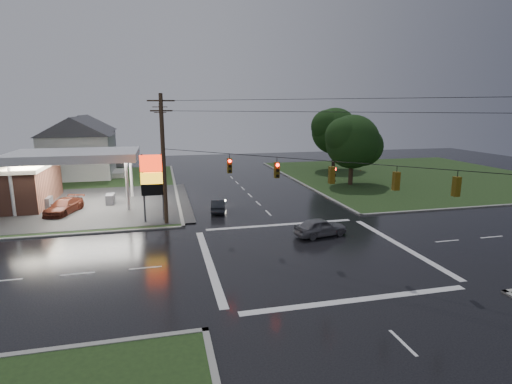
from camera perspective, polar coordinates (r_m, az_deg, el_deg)
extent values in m
plane|color=black|center=(28.15, 7.72, -8.66)|extent=(120.00, 120.00, 0.00)
cube|color=#1E3115|center=(53.96, -30.78, -0.19)|extent=(36.00, 36.00, 0.08)
cube|color=#1E3115|center=(62.63, 21.52, 2.15)|extent=(36.00, 36.00, 0.08)
cube|color=#2D2D2D|center=(44.80, -26.40, -1.88)|extent=(26.00, 18.00, 0.02)
cylinder|color=silver|center=(42.31, -31.53, 0.18)|extent=(0.30, 0.30, 5.00)
cylinder|color=silver|center=(40.31, -17.92, 0.88)|extent=(0.30, 0.30, 5.00)
cylinder|color=silver|center=(47.96, -29.39, 1.62)|extent=(0.30, 0.30, 5.00)
cylinder|color=silver|center=(46.20, -17.39, 2.28)|extent=(0.30, 0.30, 5.00)
cube|color=silver|center=(43.54, -24.46, 4.78)|extent=(12.00, 8.00, 0.80)
cube|color=white|center=(43.59, -24.41, 4.23)|extent=(11.40, 7.40, 0.04)
cube|color=#59595E|center=(44.94, -27.69, -1.36)|extent=(0.80, 1.60, 1.10)
cube|color=#59595E|center=(43.82, -20.08, -1.01)|extent=(0.80, 1.60, 1.10)
cylinder|color=#59595E|center=(35.70, -15.76, 0.45)|extent=(0.16, 0.16, 6.00)
cylinder|color=#59595E|center=(35.66, -13.20, 0.57)|extent=(0.16, 0.16, 6.00)
cube|color=red|center=(35.31, -14.67, 4.01)|extent=(2.00, 0.35, 1.40)
cube|color=yellow|center=(35.51, -14.56, 1.93)|extent=(2.00, 0.35, 1.00)
cube|color=black|center=(35.69, -14.47, 0.35)|extent=(2.00, 0.35, 1.00)
cylinder|color=#382619|center=(34.27, -13.05, 4.36)|extent=(0.32, 0.32, 11.00)
cube|color=#382619|center=(33.99, -13.45, 12.57)|extent=(2.20, 0.12, 0.12)
cube|color=#382619|center=(33.99, -13.38, 11.23)|extent=(1.80, 0.12, 0.12)
cylinder|color=#382619|center=(62.66, -13.37, 7.48)|extent=(0.32, 0.32, 10.50)
cube|color=#382619|center=(62.49, -13.58, 11.73)|extent=(2.20, 0.12, 0.12)
cube|color=#382619|center=(62.49, -13.54, 11.00)|extent=(1.80, 0.12, 0.12)
cube|color=#59470C|center=(29.97, -3.81, 3.77)|extent=(0.34, 0.34, 1.10)
cylinder|color=#FF0C07|center=(29.72, -3.76, 4.44)|extent=(0.22, 0.08, 0.22)
cube|color=#59470C|center=(27.86, 2.99, 3.15)|extent=(0.34, 0.34, 1.10)
cylinder|color=#FF0C07|center=(27.61, 3.11, 3.87)|extent=(0.22, 0.08, 0.22)
cube|color=#59470C|center=(26.20, 10.76, 2.39)|extent=(0.34, 0.34, 1.10)
cylinder|color=#FF0C07|center=(26.22, 11.19, 3.22)|extent=(0.08, 0.22, 0.22)
cube|color=#59470C|center=(25.08, 19.38, 1.49)|extent=(0.34, 0.34, 1.10)
cylinder|color=#FF0C07|center=(25.19, 19.20, 2.42)|extent=(0.22, 0.08, 0.22)
cube|color=#59470C|center=(24.64, 26.70, 0.69)|extent=(0.34, 0.34, 1.10)
cylinder|color=#FF0C07|center=(24.72, 26.49, 1.65)|extent=(0.22, 0.08, 0.22)
cube|color=silver|center=(61.92, -23.98, 4.62)|extent=(9.00, 8.00, 6.00)
cube|color=gray|center=(61.52, -18.92, 2.52)|extent=(1.60, 4.80, 0.80)
cube|color=silver|center=(73.84, -23.12, 5.74)|extent=(9.00, 8.00, 6.00)
cube|color=gray|center=(73.44, -18.87, 3.98)|extent=(1.60, 4.80, 0.80)
cylinder|color=black|center=(52.71, 13.44, 3.68)|extent=(0.56, 0.56, 5.04)
sphere|color=black|center=(52.37, 13.60, 6.99)|extent=(6.80, 6.80, 6.80)
sphere|color=black|center=(53.48, 15.05, 6.34)|extent=(5.10, 5.10, 5.10)
sphere|color=black|center=(51.35, 12.48, 7.76)|extent=(4.76, 4.76, 4.76)
cylinder|color=black|center=(64.69, 11.05, 5.53)|extent=(0.56, 0.56, 5.60)
sphere|color=black|center=(64.41, 11.17, 8.54)|extent=(7.20, 7.20, 7.20)
sphere|color=black|center=(65.49, 12.48, 7.92)|extent=(5.40, 5.40, 5.40)
sphere|color=black|center=(63.41, 10.15, 9.25)|extent=(5.04, 5.04, 5.04)
imported|color=black|center=(38.66, -5.41, -1.91)|extent=(1.91, 3.86, 1.22)
imported|color=slate|center=(31.70, 9.19, -4.96)|extent=(4.43, 2.42, 1.43)
imported|color=#511E12|center=(41.86, -25.75, -1.86)|extent=(3.42, 5.24, 1.41)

